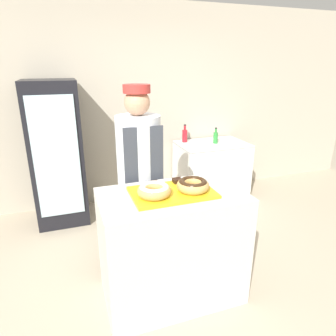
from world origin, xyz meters
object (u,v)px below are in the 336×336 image
object	(u,v)px
baker_person	(140,175)
beverage_fridge	(57,154)
brownie_back_right	(177,181)
bottle_red	(185,135)
brownie_back_left	(154,184)
donut_chocolate_glaze	(193,185)
serving_tray	(172,192)
chest_freezer	(211,170)
donut_light_glaze	(154,190)
bottle_green	(216,137)

from	to	relation	value
baker_person	beverage_fridge	size ratio (longest dim) A/B	1.00
brownie_back_right	bottle_red	world-z (taller)	bottle_red
brownie_back_left	donut_chocolate_glaze	bearing A→B (deg)	-36.68
serving_tray	brownie_back_left	bearing A→B (deg)	123.50
baker_person	serving_tray	bearing A→B (deg)	-79.16
beverage_fridge	brownie_back_left	bearing A→B (deg)	-64.35
beverage_fridge	chest_freezer	distance (m)	2.16
serving_tray	bottle_red	size ratio (longest dim) A/B	2.50
beverage_fridge	serving_tray	bearing A→B (deg)	-63.60
donut_chocolate_glaze	brownie_back_left	bearing A→B (deg)	143.32
donut_light_glaze	serving_tray	bearing A→B (deg)	13.71
brownie_back_left	beverage_fridge	bearing A→B (deg)	115.65
chest_freezer	bottle_red	world-z (taller)	bottle_red
beverage_fridge	donut_chocolate_glaze	bearing A→B (deg)	-60.15
baker_person	bottle_red	xyz separation A→B (m)	(1.01, 1.34, 0.02)
donut_light_glaze	donut_chocolate_glaze	distance (m)	0.31
chest_freezer	donut_light_glaze	bearing A→B (deg)	-128.32
serving_tray	bottle_green	distance (m)	2.15
chest_freezer	bottle_green	xyz separation A→B (m)	(0.04, -0.02, 0.50)
bottle_red	baker_person	bearing A→B (deg)	-126.92
serving_tray	donut_light_glaze	world-z (taller)	donut_light_glaze
brownie_back_left	beverage_fridge	size ratio (longest dim) A/B	0.04
donut_light_glaze	bottle_red	world-z (taller)	bottle_red
donut_light_glaze	donut_chocolate_glaze	bearing A→B (deg)	0.00
brownie_back_right	chest_freezer	xyz separation A→B (m)	(1.15, 1.58, -0.57)
bottle_green	brownie_back_right	bearing A→B (deg)	-127.04
donut_light_glaze	bottle_red	distance (m)	2.24
donut_chocolate_glaze	serving_tray	bearing A→B (deg)	166.29
serving_tray	donut_light_glaze	distance (m)	0.17
chest_freezer	bottle_green	size ratio (longest dim) A/B	4.39
baker_person	beverage_fridge	world-z (taller)	same
brownie_back_left	bottle_red	world-z (taller)	bottle_red
serving_tray	chest_freezer	world-z (taller)	serving_tray
donut_chocolate_glaze	baker_person	distance (m)	0.69
serving_tray	chest_freezer	size ratio (longest dim) A/B	0.65
serving_tray	brownie_back_right	distance (m)	0.19
brownie_back_right	baker_person	world-z (taller)	baker_person
bottle_green	serving_tray	bearing A→B (deg)	-126.74
brownie_back_left	brownie_back_right	world-z (taller)	same
beverage_fridge	bottle_red	xyz separation A→B (m)	(1.76, 0.20, 0.06)
baker_person	chest_freezer	size ratio (longest dim) A/B	1.78
brownie_back_left	brownie_back_right	bearing A→B (deg)	0.00
donut_light_glaze	brownie_back_left	distance (m)	0.20
brownie_back_left	beverage_fridge	distance (m)	1.75
donut_light_glaze	bottle_green	size ratio (longest dim) A/B	1.14
chest_freezer	bottle_green	distance (m)	0.50
donut_chocolate_glaze	chest_freezer	xyz separation A→B (m)	(1.09, 1.78, -0.61)
donut_light_glaze	chest_freezer	xyz separation A→B (m)	(1.40, 1.78, -0.61)
serving_tray	brownie_back_right	size ratio (longest dim) A/B	8.59
serving_tray	donut_chocolate_glaze	world-z (taller)	donut_chocolate_glaze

